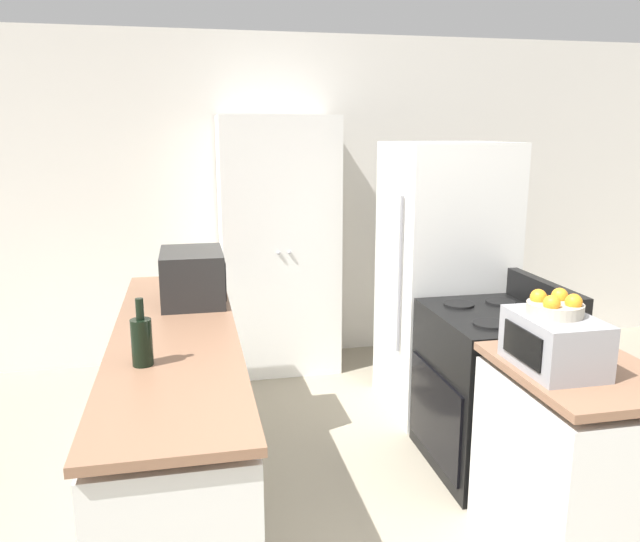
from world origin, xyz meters
TOP-DOWN VIEW (x-y plane):
  - wall_back at (0.00, 3.37)m, footprint 7.00×0.06m
  - counter_left at (-0.84, 1.34)m, footprint 0.60×2.47m
  - counter_right at (0.84, 0.49)m, footprint 0.60×0.79m
  - pantry_cabinet at (-0.07, 3.05)m, footprint 0.89×0.56m
  - stove at (0.86, 1.30)m, footprint 0.66×0.78m
  - refrigerator at (0.89, 2.10)m, footprint 0.74×0.75m
  - microwave at (-0.74, 1.87)m, footprint 0.35×0.48m
  - wine_bottle at (-0.96, 0.91)m, footprint 0.09×0.09m
  - toaster_oven at (0.71, 0.52)m, footprint 0.29×0.41m
  - fruit_bowl at (0.71, 0.53)m, footprint 0.23×0.23m

SIDE VIEW (x-z plane):
  - counter_right at x=0.84m, z-range -0.02..0.88m
  - counter_left at x=-0.84m, z-range -0.02..0.88m
  - stove at x=0.86m, z-range -0.07..0.98m
  - refrigerator at x=0.89m, z-range 0.00..1.79m
  - pantry_cabinet at x=-0.07m, z-range 0.00..1.97m
  - wine_bottle at x=-0.96m, z-range 0.86..1.15m
  - toaster_oven at x=0.71m, z-range 0.89..1.12m
  - microwave at x=-0.74m, z-range 0.89..1.19m
  - fruit_bowl at x=0.71m, z-range 1.11..1.21m
  - wall_back at x=0.00m, z-range 0.00..2.60m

